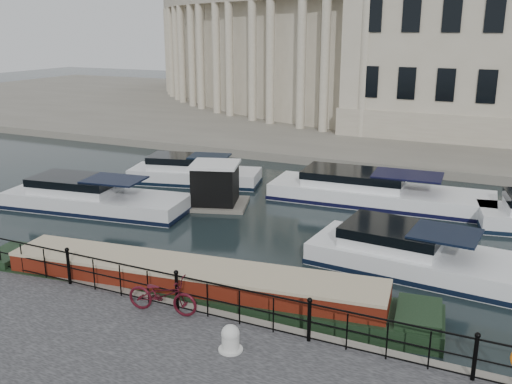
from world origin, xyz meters
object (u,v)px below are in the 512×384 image
bicycle (162,295)px  harbour_hut (215,187)px  mooring_bollard (230,339)px  narrowboat (191,290)px

bicycle → harbour_hut: size_ratio=0.57×
mooring_bollard → harbour_hut: size_ratio=0.19×
bicycle → narrowboat: size_ratio=0.14×
mooring_bollard → narrowboat: mooring_bollard is taller
mooring_bollard → bicycle: bearing=160.6°
mooring_bollard → harbour_hut: harbour_hut is taller
mooring_bollard → harbour_hut: 13.77m
mooring_bollard → harbour_hut: bearing=120.6°
mooring_bollard → narrowboat: (-2.89, 2.83, -0.51)m
mooring_bollard → narrowboat: size_ratio=0.05×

